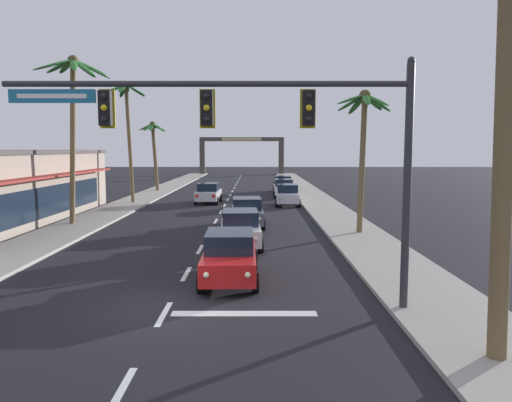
{
  "coord_description": "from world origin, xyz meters",
  "views": [
    {
      "loc": [
        2.53,
        -13.66,
        4.5
      ],
      "look_at": [
        2.48,
        8.0,
        2.2
      ],
      "focal_mm": 34.42,
      "sensor_mm": 36.0,
      "label": 1
    }
  ],
  "objects_px": {
    "sedan_parked_nearest_kerb": "(284,184)",
    "palm_left_third": "(129,114)",
    "sedan_fifth_in_queue": "(248,212)",
    "sedan_oncoming_far": "(210,193)",
    "palm_left_second": "(74,97)",
    "palm_right_second": "(365,128)",
    "sedan_parked_far_kerb": "(289,195)",
    "sedan_lead_at_stop_bar": "(231,256)",
    "sedan_third_in_queue": "(241,228)",
    "sedan_parked_mid_kerb": "(285,188)",
    "palm_right_nearest": "(509,24)",
    "palm_left_farthest": "(155,141)",
    "town_gateway_arch": "(243,150)",
    "traffic_signal_mast": "(271,129)"
  },
  "relations": [
    {
      "from": "traffic_signal_mast",
      "to": "town_gateway_arch",
      "type": "bearing_deg",
      "value": 92.24
    },
    {
      "from": "sedan_lead_at_stop_bar",
      "to": "town_gateway_arch",
      "type": "xyz_separation_m",
      "value": [
        -1.62,
        70.75,
        3.42
      ]
    },
    {
      "from": "sedan_oncoming_far",
      "to": "town_gateway_arch",
      "type": "height_order",
      "value": "town_gateway_arch"
    },
    {
      "from": "sedan_lead_at_stop_bar",
      "to": "palm_right_nearest",
      "type": "height_order",
      "value": "palm_right_nearest"
    },
    {
      "from": "sedan_oncoming_far",
      "to": "town_gateway_arch",
      "type": "distance_m",
      "value": 46.62
    },
    {
      "from": "palm_left_second",
      "to": "sedan_parked_nearest_kerb",
      "type": "bearing_deg",
      "value": 59.63
    },
    {
      "from": "sedan_third_in_queue",
      "to": "sedan_lead_at_stop_bar",
      "type": "bearing_deg",
      "value": -91.76
    },
    {
      "from": "sedan_parked_nearest_kerb",
      "to": "palm_left_third",
      "type": "relative_size",
      "value": 0.45
    },
    {
      "from": "palm_left_farthest",
      "to": "sedan_parked_nearest_kerb",
      "type": "bearing_deg",
      "value": -1.44
    },
    {
      "from": "sedan_fifth_in_queue",
      "to": "palm_left_second",
      "type": "bearing_deg",
      "value": 177.58
    },
    {
      "from": "sedan_third_in_queue",
      "to": "palm_left_third",
      "type": "bearing_deg",
      "value": 118.52
    },
    {
      "from": "sedan_third_in_queue",
      "to": "palm_right_second",
      "type": "xyz_separation_m",
      "value": [
        6.28,
        3.12,
        4.71
      ]
    },
    {
      "from": "sedan_fifth_in_queue",
      "to": "sedan_parked_mid_kerb",
      "type": "height_order",
      "value": "same"
    },
    {
      "from": "sedan_oncoming_far",
      "to": "palm_left_farthest",
      "type": "xyz_separation_m",
      "value": [
        -6.79,
        11.03,
        4.44
      ]
    },
    {
      "from": "sedan_lead_at_stop_bar",
      "to": "palm_right_nearest",
      "type": "relative_size",
      "value": 0.44
    },
    {
      "from": "sedan_fifth_in_queue",
      "to": "sedan_parked_far_kerb",
      "type": "xyz_separation_m",
      "value": [
        3.05,
        10.92,
        0.0
      ]
    },
    {
      "from": "sedan_parked_far_kerb",
      "to": "sedan_third_in_queue",
      "type": "bearing_deg",
      "value": -100.96
    },
    {
      "from": "palm_left_second",
      "to": "palm_right_second",
      "type": "relative_size",
      "value": 1.31
    },
    {
      "from": "sedan_fifth_in_queue",
      "to": "sedan_oncoming_far",
      "type": "height_order",
      "value": "same"
    },
    {
      "from": "sedan_third_in_queue",
      "to": "palm_right_second",
      "type": "height_order",
      "value": "palm_right_second"
    },
    {
      "from": "sedan_oncoming_far",
      "to": "palm_left_third",
      "type": "height_order",
      "value": "palm_left_third"
    },
    {
      "from": "sedan_fifth_in_queue",
      "to": "sedan_lead_at_stop_bar",
      "type": "bearing_deg",
      "value": -91.85
    },
    {
      "from": "palm_right_second",
      "to": "sedan_third_in_queue",
      "type": "bearing_deg",
      "value": -153.6
    },
    {
      "from": "sedan_lead_at_stop_bar",
      "to": "sedan_oncoming_far",
      "type": "height_order",
      "value": "same"
    },
    {
      "from": "palm_left_second",
      "to": "palm_right_second",
      "type": "height_order",
      "value": "palm_left_second"
    },
    {
      "from": "sedan_lead_at_stop_bar",
      "to": "town_gateway_arch",
      "type": "distance_m",
      "value": 70.85
    },
    {
      "from": "sedan_fifth_in_queue",
      "to": "sedan_parked_nearest_kerb",
      "type": "bearing_deg",
      "value": 81.83
    },
    {
      "from": "sedan_oncoming_far",
      "to": "town_gateway_arch",
      "type": "relative_size",
      "value": 0.3
    },
    {
      "from": "sedan_fifth_in_queue",
      "to": "sedan_parked_mid_kerb",
      "type": "distance_m",
      "value": 17.86
    },
    {
      "from": "traffic_signal_mast",
      "to": "sedan_parked_mid_kerb",
      "type": "relative_size",
      "value": 2.45
    },
    {
      "from": "sedan_lead_at_stop_bar",
      "to": "sedan_parked_nearest_kerb",
      "type": "height_order",
      "value": "same"
    },
    {
      "from": "traffic_signal_mast",
      "to": "palm_right_nearest",
      "type": "bearing_deg",
      "value": -35.85
    },
    {
      "from": "sedan_lead_at_stop_bar",
      "to": "palm_left_third",
      "type": "xyz_separation_m",
      "value": [
        -9.51,
        23.71,
        6.49
      ]
    },
    {
      "from": "palm_left_third",
      "to": "sedan_parked_nearest_kerb",
      "type": "bearing_deg",
      "value": 40.4
    },
    {
      "from": "sedan_parked_mid_kerb",
      "to": "sedan_parked_far_kerb",
      "type": "bearing_deg",
      "value": -90.57
    },
    {
      "from": "sedan_lead_at_stop_bar",
      "to": "sedan_oncoming_far",
      "type": "xyz_separation_m",
      "value": [
        -3.07,
        24.28,
        0.0
      ]
    },
    {
      "from": "palm_right_nearest",
      "to": "traffic_signal_mast",
      "type": "bearing_deg",
      "value": 144.15
    },
    {
      "from": "sedan_parked_mid_kerb",
      "to": "palm_right_nearest",
      "type": "xyz_separation_m",
      "value": [
        2.34,
        -35.93,
        6.09
      ]
    },
    {
      "from": "sedan_parked_nearest_kerb",
      "to": "sedan_parked_mid_kerb",
      "type": "relative_size",
      "value": 1.0
    },
    {
      "from": "sedan_parked_far_kerb",
      "to": "traffic_signal_mast",
      "type": "bearing_deg",
      "value": -94.74
    },
    {
      "from": "sedan_lead_at_stop_bar",
      "to": "palm_left_second",
      "type": "height_order",
      "value": "palm_left_second"
    },
    {
      "from": "sedan_parked_far_kerb",
      "to": "palm_right_second",
      "type": "relative_size",
      "value": 0.6
    },
    {
      "from": "sedan_parked_mid_kerb",
      "to": "sedan_lead_at_stop_bar",
      "type": "bearing_deg",
      "value": -96.8
    },
    {
      "from": "sedan_fifth_in_queue",
      "to": "palm_left_second",
      "type": "height_order",
      "value": "palm_left_second"
    },
    {
      "from": "sedan_parked_mid_kerb",
      "to": "palm_right_nearest",
      "type": "bearing_deg",
      "value": -86.27
    },
    {
      "from": "sedan_parked_nearest_kerb",
      "to": "sedan_parked_far_kerb",
      "type": "distance_m",
      "value": 12.28
    },
    {
      "from": "sedan_parked_far_kerb",
      "to": "sedan_lead_at_stop_bar",
      "type": "bearing_deg",
      "value": -98.61
    },
    {
      "from": "sedan_fifth_in_queue",
      "to": "sedan_oncoming_far",
      "type": "bearing_deg",
      "value": 105.4
    },
    {
      "from": "sedan_oncoming_far",
      "to": "palm_left_third",
      "type": "distance_m",
      "value": 9.16
    },
    {
      "from": "palm_left_second",
      "to": "traffic_signal_mast",
      "type": "bearing_deg",
      "value": -54.79
    }
  ]
}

